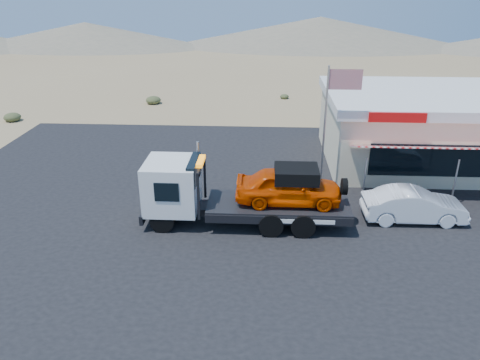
{
  "coord_description": "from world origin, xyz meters",
  "views": [
    {
      "loc": [
        1.96,
        -16.28,
        9.52
      ],
      "look_at": [
        0.95,
        2.2,
        1.5
      ],
      "focal_mm": 35.0,
      "sensor_mm": 36.0,
      "label": 1
    }
  ],
  "objects_px": {
    "tow_truck": "(241,190)",
    "flagpole": "(331,116)",
    "jerky_store": "(420,127)",
    "white_sedan": "(414,205)"
  },
  "relations": [
    {
      "from": "tow_truck",
      "to": "flagpole",
      "type": "height_order",
      "value": "flagpole"
    },
    {
      "from": "tow_truck",
      "to": "jerky_store",
      "type": "height_order",
      "value": "jerky_store"
    },
    {
      "from": "tow_truck",
      "to": "flagpole",
      "type": "bearing_deg",
      "value": 40.83
    },
    {
      "from": "white_sedan",
      "to": "flagpole",
      "type": "distance_m",
      "value": 5.33
    },
    {
      "from": "jerky_store",
      "to": "flagpole",
      "type": "bearing_deg",
      "value": -141.21
    },
    {
      "from": "tow_truck",
      "to": "flagpole",
      "type": "relative_size",
      "value": 1.4
    },
    {
      "from": "white_sedan",
      "to": "jerky_store",
      "type": "height_order",
      "value": "jerky_store"
    },
    {
      "from": "white_sedan",
      "to": "jerky_store",
      "type": "distance_m",
      "value": 7.68
    },
    {
      "from": "tow_truck",
      "to": "flagpole",
      "type": "xyz_separation_m",
      "value": [
        3.89,
        3.36,
        2.26
      ]
    },
    {
      "from": "jerky_store",
      "to": "flagpole",
      "type": "xyz_separation_m",
      "value": [
        -5.57,
        -4.47,
        1.77
      ]
    }
  ]
}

